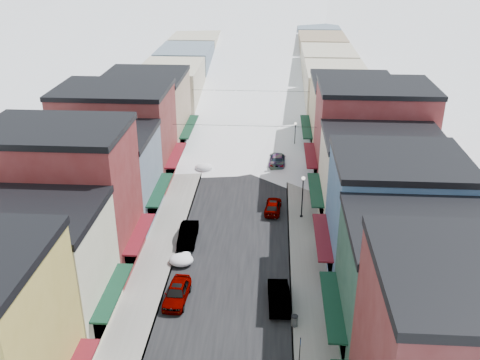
# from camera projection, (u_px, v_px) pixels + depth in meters

# --- Properties ---
(road) EXTENTS (10.00, 160.00, 0.01)m
(road) POSITION_uv_depth(u_px,v_px,m) (252.00, 122.00, 81.30)
(road) COLOR black
(road) RESTS_ON ground
(sidewalk_left) EXTENTS (3.20, 160.00, 0.15)m
(sidewalk_left) POSITION_uv_depth(u_px,v_px,m) (208.00, 121.00, 81.66)
(sidewalk_left) COLOR gray
(sidewalk_left) RESTS_ON ground
(sidewalk_right) EXTENTS (3.20, 160.00, 0.15)m
(sidewalk_right) POSITION_uv_depth(u_px,v_px,m) (295.00, 122.00, 80.88)
(sidewalk_right) COLOR gray
(sidewalk_right) RESTS_ON ground
(curb_left) EXTENTS (0.10, 160.00, 0.15)m
(curb_left) POSITION_uv_depth(u_px,v_px,m) (219.00, 121.00, 81.57)
(curb_left) COLOR slate
(curb_left) RESTS_ON ground
(curb_right) EXTENTS (0.10, 160.00, 0.15)m
(curb_right) POSITION_uv_depth(u_px,v_px,m) (285.00, 122.00, 80.97)
(curb_right) COLOR slate
(curb_right) RESTS_ON ground
(bldg_l_cream) EXTENTS (11.30, 8.20, 9.50)m
(bldg_l_cream) POSITION_uv_depth(u_px,v_px,m) (31.00, 270.00, 37.02)
(bldg_l_cream) COLOR #ECE6BE
(bldg_l_cream) RESTS_ON ground
(bldg_l_brick_near) EXTENTS (12.30, 8.20, 12.50)m
(bldg_l_brick_near) POSITION_uv_depth(u_px,v_px,m) (63.00, 199.00, 43.68)
(bldg_l_brick_near) COLOR maroon
(bldg_l_brick_near) RESTS_ON ground
(bldg_l_grayblue) EXTENTS (11.30, 9.20, 9.00)m
(bldg_l_grayblue) POSITION_uv_depth(u_px,v_px,m) (103.00, 176.00, 52.09)
(bldg_l_grayblue) COLOR slate
(bldg_l_grayblue) RESTS_ON ground
(bldg_l_brick_far) EXTENTS (13.30, 9.20, 11.00)m
(bldg_l_brick_far) POSITION_uv_depth(u_px,v_px,m) (117.00, 135.00, 59.89)
(bldg_l_brick_far) COLOR maroon
(bldg_l_brick_far) RESTS_ON ground
(bldg_l_tan) EXTENTS (11.30, 11.20, 10.00)m
(bldg_l_tan) POSITION_uv_depth(u_px,v_px,m) (146.00, 112.00, 69.11)
(bldg_l_tan) COLOR tan
(bldg_l_tan) RESTS_ON ground
(bldg_r_green) EXTENTS (11.30, 9.20, 9.50)m
(bldg_r_green) POSITION_uv_depth(u_px,v_px,m) (420.00, 289.00, 35.01)
(bldg_r_green) COLOR #204335
(bldg_r_green) RESTS_ON ground
(bldg_r_blue) EXTENTS (11.30, 9.20, 10.50)m
(bldg_r_blue) POSITION_uv_depth(u_px,v_px,m) (394.00, 217.00, 42.97)
(bldg_r_blue) COLOR #3B5D85
(bldg_r_blue) RESTS_ON ground
(bldg_r_cream) EXTENTS (12.30, 9.20, 9.00)m
(bldg_r_cream) POSITION_uv_depth(u_px,v_px,m) (380.00, 179.00, 51.41)
(bldg_r_cream) COLOR beige
(bldg_r_cream) RESTS_ON ground
(bldg_r_brick_far) EXTENTS (13.30, 9.20, 11.50)m
(bldg_r_brick_far) POSITION_uv_depth(u_px,v_px,m) (372.00, 135.00, 59.02)
(bldg_r_brick_far) COLOR maroon
(bldg_r_brick_far) RESTS_ON ground
(bldg_r_tan) EXTENTS (11.30, 11.20, 9.50)m
(bldg_r_tan) POSITION_uv_depth(u_px,v_px,m) (351.00, 116.00, 68.57)
(bldg_r_tan) COLOR tan
(bldg_r_tan) RESTS_ON ground
(distant_blocks) EXTENTS (34.00, 55.00, 8.00)m
(distant_blocks) POSITION_uv_depth(u_px,v_px,m) (257.00, 63.00, 100.49)
(distant_blocks) COLOR gray
(distant_blocks) RESTS_ON ground
(overhead_cables) EXTENTS (16.40, 15.04, 0.04)m
(overhead_cables) POSITION_uv_depth(u_px,v_px,m) (248.00, 106.00, 67.38)
(overhead_cables) COLOR black
(overhead_cables) RESTS_ON ground
(car_silver_sedan) EXTENTS (1.92, 4.29, 1.43)m
(car_silver_sedan) POSITION_uv_depth(u_px,v_px,m) (177.00, 293.00, 41.32)
(car_silver_sedan) COLOR gray
(car_silver_sedan) RESTS_ON ground
(car_dark_hatch) EXTENTS (1.65, 4.46, 1.46)m
(car_dark_hatch) POSITION_uv_depth(u_px,v_px,m) (188.00, 234.00, 49.32)
(car_dark_hatch) COLOR black
(car_dark_hatch) RESTS_ON ground
(car_silver_wagon) EXTENTS (2.76, 5.66, 1.58)m
(car_silver_wagon) POSITION_uv_depth(u_px,v_px,m) (223.00, 137.00, 73.00)
(car_silver_wagon) COLOR #96999E
(car_silver_wagon) RESTS_ON ground
(car_green_sedan) EXTENTS (1.81, 4.61, 1.49)m
(car_green_sedan) POSITION_uv_depth(u_px,v_px,m) (279.00, 296.00, 40.88)
(car_green_sedan) COLOR black
(car_green_sedan) RESTS_ON ground
(car_gray_suv) EXTENTS (1.91, 4.07, 1.35)m
(car_gray_suv) POSITION_uv_depth(u_px,v_px,m) (273.00, 206.00, 54.64)
(car_gray_suv) COLOR gray
(car_gray_suv) RESTS_ON ground
(car_black_sedan) EXTENTS (2.19, 5.04, 1.44)m
(car_black_sedan) POSITION_uv_depth(u_px,v_px,m) (277.00, 159.00, 65.81)
(car_black_sedan) COLOR black
(car_black_sedan) RESTS_ON ground
(car_lane_silver) EXTENTS (2.05, 4.61, 1.54)m
(car_lane_silver) POSITION_uv_depth(u_px,v_px,m) (245.00, 132.00, 74.64)
(car_lane_silver) COLOR #999BA1
(car_lane_silver) RESTS_ON ground
(car_lane_white) EXTENTS (3.37, 6.20, 1.65)m
(car_lane_white) POSITION_uv_depth(u_px,v_px,m) (257.00, 108.00, 84.85)
(car_lane_white) COLOR #B9B9BB
(car_lane_white) RESTS_ON ground
(parking_sign) EXTENTS (0.06, 0.30, 2.16)m
(parking_sign) POSITION_uv_depth(u_px,v_px,m) (300.00, 349.00, 34.73)
(parking_sign) COLOR black
(parking_sign) RESTS_ON sidewalk_right
(trash_can) EXTENTS (0.51, 0.51, 0.86)m
(trash_can) POSITION_uv_depth(u_px,v_px,m) (294.00, 321.00, 38.50)
(trash_can) COLOR #56585B
(trash_can) RESTS_ON sidewalk_right
(streetlamp_near) EXTENTS (0.37, 0.37, 4.42)m
(streetlamp_near) POSITION_uv_depth(u_px,v_px,m) (303.00, 192.00, 52.48)
(streetlamp_near) COLOR black
(streetlamp_near) RESTS_ON sidewalk_right
(streetlamp_far) EXTENTS (0.33, 0.33, 4.00)m
(streetlamp_far) POSITION_uv_depth(u_px,v_px,m) (295.00, 133.00, 68.73)
(streetlamp_far) COLOR black
(streetlamp_far) RESTS_ON sidewalk_right
(snow_pile_mid) EXTENTS (2.10, 2.49, 0.89)m
(snow_pile_mid) POSITION_uv_depth(u_px,v_px,m) (182.00, 259.00, 46.06)
(snow_pile_mid) COLOR white
(snow_pile_mid) RESTS_ON ground
(snow_pile_far) EXTENTS (2.11, 2.50, 0.89)m
(snow_pile_far) POSITION_uv_depth(u_px,v_px,m) (204.00, 167.00, 64.38)
(snow_pile_far) COLOR white
(snow_pile_far) RESTS_ON ground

